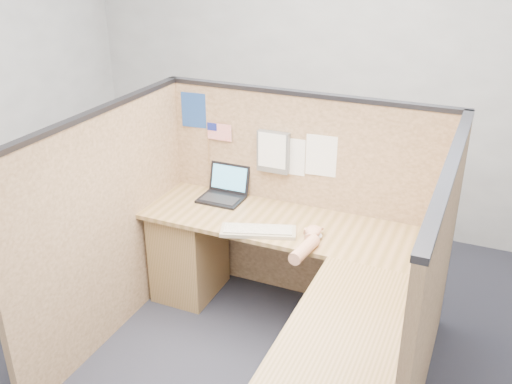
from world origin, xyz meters
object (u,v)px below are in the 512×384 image
at_px(l_desk, 290,304).
at_px(laptop, 225,190).
at_px(keyboard, 258,231).
at_px(mouse, 313,235).

xyz_separation_m(l_desk, laptop, (-0.73, 0.58, 0.39)).
distance_m(keyboard, mouse, 0.35).
bearing_deg(mouse, keyboard, -166.96).
xyz_separation_m(laptop, mouse, (0.77, -0.32, -0.03)).
xyz_separation_m(keyboard, mouse, (0.34, 0.08, 0.01)).
bearing_deg(l_desk, mouse, 80.78).
xyz_separation_m(l_desk, keyboard, (-0.30, 0.19, 0.35)).
distance_m(l_desk, keyboard, 0.50).
distance_m(l_desk, mouse, 0.45).
bearing_deg(l_desk, keyboard, 147.50).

